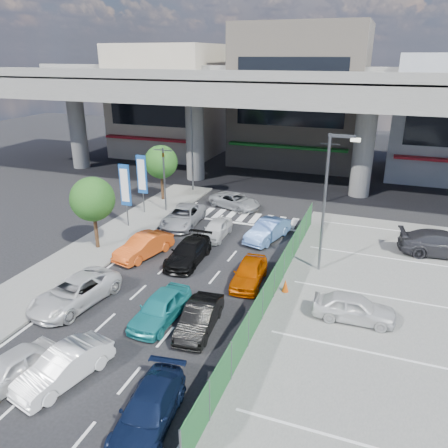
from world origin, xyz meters
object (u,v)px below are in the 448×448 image
at_px(signboard_near, 125,187).
at_px(traffic_cone, 285,286).
at_px(parked_sedan_dgrey, 443,244).
at_px(taxi_teal_mid, 160,308).
at_px(tree_far, 161,162).
at_px(hatch_white_back_mid, 64,367).
at_px(kei_truck_front_right, 268,230).
at_px(taxi_orange_right, 249,273).
at_px(minivan_navy_back, 149,410).
at_px(taxi_orange_left, 144,246).
at_px(street_lamp_left, 194,140).
at_px(tree_near, 93,199).
at_px(van_white_back_left, 10,369).
at_px(crossing_wagon_silver, 235,201).
at_px(traffic_light_right, 329,157).
at_px(sedan_black_mid, 188,252).
at_px(signboard_far, 142,176).
at_px(parked_sedan_white, 354,308).
at_px(sedan_white_front_mid, 216,229).
at_px(wagon_silver_front_left, 183,216).
at_px(traffic_light_left, 164,164).
at_px(street_lamp_right, 328,193).
at_px(hatch_black_mid_right, 200,318).

xyz_separation_m(signboard_near, traffic_cone, (12.94, -5.23, -2.65)).
bearing_deg(parked_sedan_dgrey, taxi_teal_mid, 125.83).
distance_m(tree_far, hatch_white_back_mid, 22.67).
bearing_deg(kei_truck_front_right, taxi_orange_right, -69.39).
xyz_separation_m(minivan_navy_back, taxi_orange_left, (-6.98, 11.66, 0.08)).
xyz_separation_m(street_lamp_left, tree_near, (-0.67, -14.00, -1.38)).
bearing_deg(street_lamp_left, minivan_navy_back, -69.19).
bearing_deg(tree_far, taxi_teal_mid, -62.32).
distance_m(street_lamp_left, traffic_cone, 19.92).
height_order(van_white_back_left, kei_truck_front_right, kei_truck_front_right).
height_order(taxi_teal_mid, taxi_orange_right, taxi_teal_mid).
distance_m(van_white_back_left, crossing_wagon_silver, 22.50).
xyz_separation_m(street_lamp_left, taxi_orange_right, (9.96, -14.95, -4.11)).
distance_m(traffic_light_right, taxi_orange_left, 17.78).
xyz_separation_m(sedan_black_mid, traffic_cone, (6.37, -1.54, -0.24)).
height_order(hatch_white_back_mid, sedan_black_mid, hatch_white_back_mid).
height_order(tree_far, sedan_black_mid, tree_far).
bearing_deg(signboard_far, sedan_black_mid, -43.81).
height_order(minivan_navy_back, parked_sedan_dgrey, parked_sedan_dgrey).
bearing_deg(kei_truck_front_right, parked_sedan_white, -36.70).
height_order(taxi_orange_left, traffic_cone, taxi_orange_left).
distance_m(taxi_orange_left, sedan_black_mid, 2.96).
relative_size(hatch_white_back_mid, parked_sedan_dgrey, 0.76).
bearing_deg(sedan_white_front_mid, taxi_orange_right, -54.35).
height_order(taxi_orange_right, wagon_silver_front_left, wagon_silver_front_left).
bearing_deg(tree_far, signboard_near, -84.73).
xyz_separation_m(traffic_light_left, street_lamp_right, (13.37, -6.00, 0.83)).
height_order(van_white_back_left, parked_sedan_white, parked_sedan_white).
bearing_deg(street_lamp_right, signboard_near, 172.10).
relative_size(sedan_black_mid, parked_sedan_white, 1.16).
bearing_deg(taxi_teal_mid, parked_sedan_white, 22.56).
relative_size(sedan_white_front_mid, parked_sedan_dgrey, 0.69).
height_order(sedan_black_mid, wagon_silver_front_left, wagon_silver_front_left).
relative_size(signboard_far, van_white_back_left, 1.27).
xyz_separation_m(tree_near, parked_sedan_dgrey, (20.90, 6.69, -2.57)).
xyz_separation_m(signboard_far, taxi_orange_left, (4.02, -6.93, -2.37)).
distance_m(wagon_silver_front_left, kei_truck_front_right, 6.59).
bearing_deg(minivan_navy_back, wagon_silver_front_left, 104.17).
distance_m(tree_far, hatch_black_mid_right, 19.75).
relative_size(hatch_black_mid_right, taxi_orange_left, 0.92).
bearing_deg(parked_sedan_dgrey, parked_sedan_white, 146.24).
distance_m(street_lamp_right, taxi_orange_left, 11.66).
bearing_deg(street_lamp_right, wagon_silver_front_left, 160.61).
height_order(minivan_navy_back, crossing_wagon_silver, crossing_wagon_silver).
relative_size(signboard_far, parked_sedan_white, 1.22).
distance_m(street_lamp_left, hatch_white_back_mid, 25.81).
distance_m(minivan_navy_back, taxi_teal_mid, 6.29).
bearing_deg(traffic_light_left, sedan_white_front_mid, -31.30).
bearing_deg(taxi_orange_right, tree_far, 130.37).
bearing_deg(signboard_near, kei_truck_front_right, 7.28).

